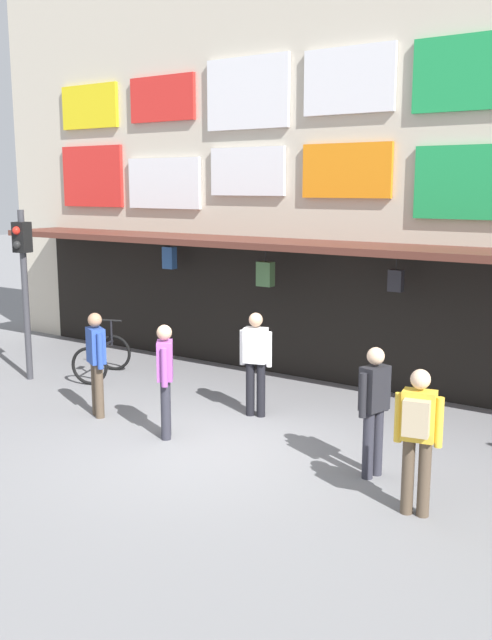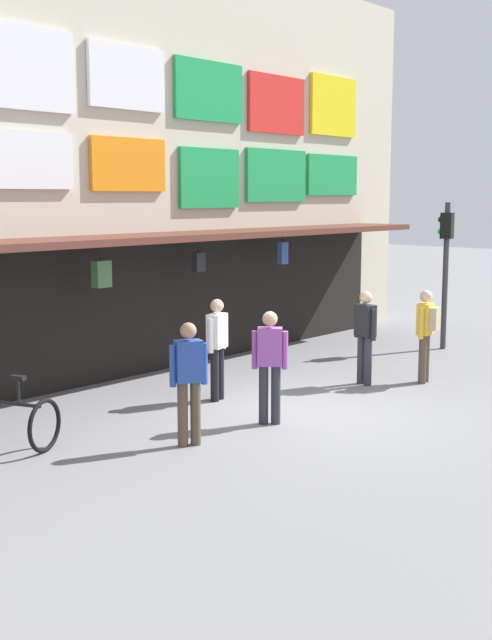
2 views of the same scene
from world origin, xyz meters
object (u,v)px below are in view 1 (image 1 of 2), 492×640
at_px(pedestrian_in_red, 418,432).
at_px(pedestrian_in_purple, 374,405).
at_px(bicycle_parked, 102,357).
at_px(traffic_light_near, 23,268).
at_px(pedestrian_in_yellow, 165,375).
at_px(pedestrian_in_blue, 96,359).
at_px(pedestrian_in_white, 256,358).

bearing_deg(pedestrian_in_red, pedestrian_in_purple, 138.77).
bearing_deg(bicycle_parked, pedestrian_in_purple, -13.40).
height_order(traffic_light_near, pedestrian_in_purple, traffic_light_near).
xyz_separation_m(traffic_light_near, pedestrian_in_red, (8.19, -1.36, -1.16)).
relative_size(bicycle_parked, pedestrian_in_red, 0.80).
xyz_separation_m(traffic_light_near, pedestrian_in_yellow, (4.25, -0.98, -1.19)).
bearing_deg(pedestrian_in_yellow, traffic_light_near, 166.97).
xyz_separation_m(bicycle_parked, pedestrian_in_purple, (6.29, -1.50, 0.55)).
bearing_deg(pedestrian_in_red, pedestrian_in_yellow, 174.56).
relative_size(traffic_light_near, bicycle_parked, 2.39).
bearing_deg(pedestrian_in_blue, pedestrian_in_purple, 2.89).
relative_size(bicycle_parked, pedestrian_in_yellow, 0.80).
height_order(pedestrian_in_blue, pedestrian_in_purple, same).
distance_m(pedestrian_in_blue, pedestrian_in_white, 2.52).
height_order(pedestrian_in_red, pedestrian_in_purple, same).
xyz_separation_m(pedestrian_in_red, pedestrian_in_purple, (-0.85, 0.74, -0.04)).
distance_m(pedestrian_in_blue, pedestrian_in_red, 5.50).
height_order(pedestrian_in_white, pedestrian_in_purple, same).
bearing_deg(pedestrian_in_blue, bicycle_parked, 133.71).
xyz_separation_m(bicycle_parked, pedestrian_in_blue, (1.66, -1.73, 0.55)).
bearing_deg(pedestrian_in_white, traffic_light_near, -173.13).
height_order(pedestrian_in_white, pedestrian_in_yellow, same).
distance_m(pedestrian_in_yellow, pedestrian_in_purple, 3.12).
relative_size(pedestrian_in_white, pedestrian_in_red, 1.00).
relative_size(pedestrian_in_white, pedestrian_in_purple, 1.00).
height_order(bicycle_parked, pedestrian_in_blue, pedestrian_in_blue).
height_order(bicycle_parked, pedestrian_in_red, pedestrian_in_red).
distance_m(pedestrian_in_red, pedestrian_in_purple, 1.13).
bearing_deg(pedestrian_in_white, pedestrian_in_yellow, -109.01).
xyz_separation_m(traffic_light_near, pedestrian_in_blue, (2.71, -0.85, -1.19)).
height_order(traffic_light_near, pedestrian_in_yellow, traffic_light_near).
bearing_deg(traffic_light_near, pedestrian_in_red, -9.42).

